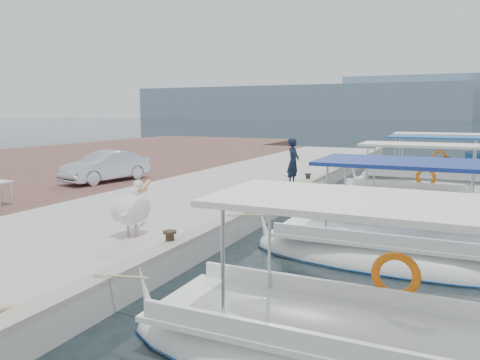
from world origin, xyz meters
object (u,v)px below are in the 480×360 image
fishing_caique_b (406,256)px  pelican (132,208)px  fishing_caique_d (439,184)px  fisherman (293,162)px  fishing_caique_c (413,207)px  fishing_caique_e (432,176)px  parked_car (106,166)px

fishing_caique_b → pelican: 6.14m
fishing_caique_d → fisherman: fisherman is taller
fishing_caique_c → fisherman: 4.56m
fishing_caique_e → parked_car: 15.59m
pelican → fisherman: bearing=83.5°
parked_car → fishing_caique_c: bearing=19.6°
fishing_caique_e → fisherman: bearing=-119.5°
fishing_caique_d → pelican: 14.63m
fishing_caique_e → pelican: fishing_caique_e is taller
fishing_caique_b → fishing_caique_d: size_ratio=0.94×
fishing_caique_e → pelican: 17.50m
fishing_caique_c → pelican: bearing=-123.4°
fishing_caique_b → fishing_caique_e: size_ratio=1.03×
fishing_caique_c → fisherman: size_ratio=3.56×
fishing_caique_b → parked_car: size_ratio=1.90×
pelican → fishing_caique_e: bearing=71.5°
fishing_caique_c → fishing_caique_d: (0.62, 5.27, 0.06)m
fisherman → parked_car: 7.45m
pelican → fisherman: size_ratio=0.88×
fisherman → fishing_caique_b: bearing=-139.3°
fishing_caique_e → fisherman: size_ratio=3.80×
fishing_caique_d → fishing_caique_e: size_ratio=1.09×
fishing_caique_b → fishing_caique_c: size_ratio=1.10×
fisherman → parked_car: (-7.12, -2.18, -0.29)m
pelican → parked_car: bearing=134.3°
fisherman → fishing_caique_d: bearing=-41.8°
fishing_caique_d → parked_car: 14.03m
fishing_caique_c → parked_car: size_ratio=1.73×
fishing_caique_b → fisherman: 7.93m
fishing_caique_b → fishing_caique_e: (-0.10, 14.36, 0.00)m
fishing_caique_c → pelican: fishing_caique_c is taller
fisherman → parked_car: size_ratio=0.49×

